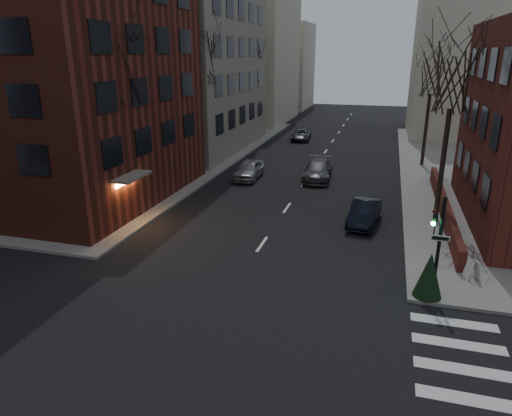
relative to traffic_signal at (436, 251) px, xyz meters
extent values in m
plane|color=black|center=(-7.94, -8.99, -1.91)|extent=(160.00, 160.00, 0.00)
cube|color=gray|center=(-36.94, 21.01, -1.83)|extent=(44.00, 44.00, 0.15)
cube|color=maroon|center=(-23.44, 7.51, 7.09)|extent=(15.00, 15.00, 18.00)
cube|color=gray|center=(-24.94, 25.01, 12.09)|extent=(18.00, 18.00, 28.00)
cube|color=#571F19|center=(1.36, 10.01, -1.26)|extent=(0.35, 16.00, 1.00)
cube|color=#BDB6A0|center=(-22.94, 46.01, 7.09)|extent=(14.00, 16.00, 18.00)
cube|color=#BDB6A0|center=(7.06, 41.01, 6.09)|extent=(14.00, 14.00, 16.00)
cube|color=#BDB6A0|center=(-20.94, 63.01, 5.09)|extent=(10.00, 12.00, 14.00)
cylinder|color=black|center=(0.06, 0.01, 0.24)|extent=(0.14, 0.14, 4.00)
cylinder|color=black|center=(0.06, 0.01, -1.66)|extent=(0.44, 0.44, 0.20)
imported|color=black|center=(-0.19, 0.01, 1.09)|extent=(0.16, 0.20, 1.00)
sphere|color=#19FF4C|center=(-0.26, -0.04, 1.14)|extent=(0.18, 0.18, 0.18)
cube|color=white|center=(0.06, -0.11, 0.59)|extent=(0.70, 0.03, 0.22)
cylinder|color=#2D231C|center=(-16.74, 5.01, 1.57)|extent=(0.28, 0.28, 6.65)
cylinder|color=#2D231C|center=(-16.74, 17.01, 1.74)|extent=(0.28, 0.28, 7.00)
cylinder|color=#2D231C|center=(-16.74, 31.01, 1.39)|extent=(0.28, 0.28, 6.30)
cylinder|color=#2D231C|center=(0.86, 9.01, 1.39)|extent=(0.28, 0.28, 6.30)
cylinder|color=#2D231C|center=(0.86, 23.01, 1.22)|extent=(0.28, 0.28, 5.95)
cylinder|color=black|center=(-16.14, 13.01, 1.24)|extent=(0.12, 0.12, 6.00)
sphere|color=#FFA54C|center=(-16.14, 13.01, 4.34)|extent=(0.36, 0.36, 0.36)
cylinder|color=black|center=(-16.14, 33.01, 1.24)|extent=(0.12, 0.12, 6.00)
sphere|color=#FFA54C|center=(-16.14, 33.01, 4.34)|extent=(0.36, 0.36, 0.36)
imported|color=black|center=(-3.10, 7.42, -1.24)|extent=(1.83, 4.21, 1.35)
imported|color=#98999D|center=(-12.29, 15.15, -1.19)|extent=(1.77, 4.24, 1.44)
imported|color=#434348|center=(-7.14, 16.35, -1.18)|extent=(2.35, 5.16, 1.46)
imported|color=#393A3D|center=(-11.45, 32.49, -1.30)|extent=(2.39, 4.51, 1.21)
cube|color=silver|center=(1.73, 1.56, -1.33)|extent=(0.53, 0.62, 0.86)
cone|color=black|center=(-0.20, -0.49, -0.83)|extent=(1.31, 1.31, 1.86)
camera|label=1|loc=(-2.32, -17.76, 7.41)|focal=32.00mm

